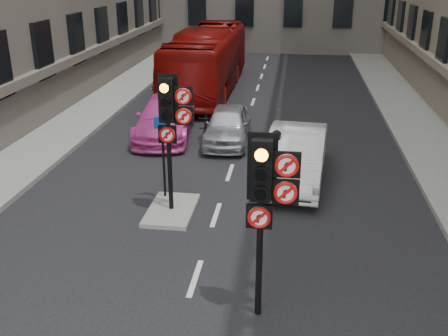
% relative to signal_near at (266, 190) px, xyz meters
% --- Properties ---
extents(pavement_left, '(3.00, 50.00, 0.16)m').
position_rel_signal_near_xyz_m(pavement_left, '(-8.69, 11.01, -2.50)').
color(pavement_left, gray).
rests_on(pavement_left, ground).
extents(pavement_right, '(3.00, 50.00, 0.16)m').
position_rel_signal_near_xyz_m(pavement_right, '(5.71, 11.01, -2.50)').
color(pavement_right, gray).
rests_on(pavement_right, ground).
extents(centre_island, '(1.20, 2.00, 0.12)m').
position_rel_signal_near_xyz_m(centre_island, '(-2.69, 4.01, -2.52)').
color(centre_island, gray).
rests_on(centre_island, ground).
extents(signal_near, '(0.91, 0.40, 3.58)m').
position_rel_signal_near_xyz_m(signal_near, '(0.00, 0.00, 0.00)').
color(signal_near, black).
rests_on(signal_near, ground).
extents(signal_far, '(0.91, 0.40, 3.58)m').
position_rel_signal_near_xyz_m(signal_far, '(-2.60, 4.00, 0.12)').
color(signal_far, black).
rests_on(signal_far, centre_island).
extents(car_silver, '(1.66, 3.96, 1.34)m').
position_rel_signal_near_xyz_m(car_silver, '(-1.94, 10.00, -1.91)').
color(car_silver, '#A8ABB0').
rests_on(car_silver, ground).
extents(car_white, '(2.05, 4.89, 1.57)m').
position_rel_signal_near_xyz_m(car_white, '(0.56, 6.70, -1.80)').
color(car_white, silver).
rests_on(car_white, ground).
extents(car_pink, '(2.51, 5.12, 1.43)m').
position_rel_signal_near_xyz_m(car_pink, '(-4.39, 10.45, -1.87)').
color(car_pink, '#D33E99').
rests_on(car_pink, ground).
extents(bus_red, '(2.71, 11.33, 3.15)m').
position_rel_signal_near_xyz_m(bus_red, '(-3.99, 17.94, -1.01)').
color(bus_red, maroon).
rests_on(bus_red, ground).
extents(motorcycle, '(0.80, 1.90, 1.11)m').
position_rel_signal_near_xyz_m(motorcycle, '(-2.74, 9.89, -2.03)').
color(motorcycle, black).
rests_on(motorcycle, ground).
extents(motorcyclist, '(0.70, 0.55, 1.67)m').
position_rel_signal_near_xyz_m(motorcyclist, '(-0.04, 6.38, -1.75)').
color(motorcyclist, black).
rests_on(motorcyclist, ground).
extents(info_sign, '(0.40, 0.16, 2.31)m').
position_rel_signal_near_xyz_m(info_sign, '(-3.04, 4.74, -0.97)').
color(info_sign, black).
rests_on(info_sign, centre_island).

